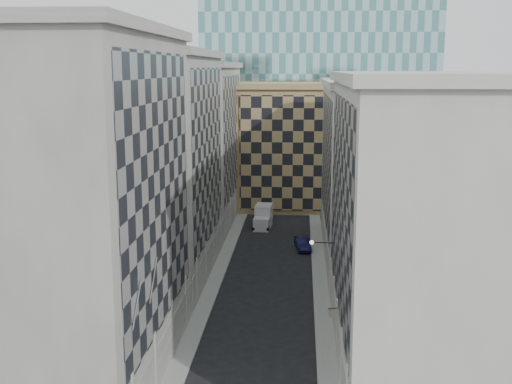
% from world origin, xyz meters
% --- Properties ---
extents(sidewalk_west, '(1.50, 100.00, 0.15)m').
position_xyz_m(sidewalk_west, '(-5.25, 30.00, 0.07)').
color(sidewalk_west, gray).
rests_on(sidewalk_west, ground).
extents(sidewalk_east, '(1.50, 100.00, 0.15)m').
position_xyz_m(sidewalk_east, '(5.25, 30.00, 0.07)').
color(sidewalk_east, gray).
rests_on(sidewalk_east, ground).
extents(bldg_left_a, '(10.80, 22.80, 23.70)m').
position_xyz_m(bldg_left_a, '(-10.88, 11.00, 11.82)').
color(bldg_left_a, gray).
rests_on(bldg_left_a, ground).
extents(bldg_left_b, '(10.80, 22.80, 22.70)m').
position_xyz_m(bldg_left_b, '(-10.88, 33.00, 11.32)').
color(bldg_left_b, '#99988E').
rests_on(bldg_left_b, ground).
extents(bldg_left_c, '(10.80, 22.80, 21.70)m').
position_xyz_m(bldg_left_c, '(-10.88, 55.00, 10.83)').
color(bldg_left_c, gray).
rests_on(bldg_left_c, ground).
extents(bldg_right_a, '(10.80, 26.80, 20.70)m').
position_xyz_m(bldg_right_a, '(10.88, 15.00, 10.32)').
color(bldg_right_a, beige).
rests_on(bldg_right_a, ground).
extents(bldg_right_b, '(10.80, 28.80, 19.70)m').
position_xyz_m(bldg_right_b, '(10.89, 42.00, 9.85)').
color(bldg_right_b, beige).
rests_on(bldg_right_b, ground).
extents(tan_block, '(16.80, 14.80, 18.80)m').
position_xyz_m(tan_block, '(2.00, 67.90, 9.44)').
color(tan_block, '#9E7B53').
rests_on(tan_block, ground).
extents(church_tower, '(7.20, 7.20, 51.50)m').
position_xyz_m(church_tower, '(0.00, 82.00, 26.95)').
color(church_tower, '#312B26').
rests_on(church_tower, ground).
extents(flagpoles_left, '(0.10, 6.33, 2.33)m').
position_xyz_m(flagpoles_left, '(-5.90, 6.00, 8.00)').
color(flagpoles_left, gray).
rests_on(flagpoles_left, ground).
extents(bracket_lamp, '(1.98, 0.36, 0.36)m').
position_xyz_m(bracket_lamp, '(4.38, 24.00, 6.20)').
color(bracket_lamp, black).
rests_on(bracket_lamp, ground).
extents(box_truck, '(2.44, 5.39, 2.90)m').
position_xyz_m(box_truck, '(-1.77, 53.75, 1.26)').
color(box_truck, silver).
rests_on(box_truck, ground).
extents(dark_car, '(2.11, 4.54, 1.44)m').
position_xyz_m(dark_car, '(3.50, 43.22, 0.72)').
color(dark_car, '#0E0E34').
rests_on(dark_car, ground).
extents(shop_sign, '(0.71, 0.62, 0.70)m').
position_xyz_m(shop_sign, '(5.42, 13.90, 3.84)').
color(shop_sign, black).
rests_on(shop_sign, ground).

